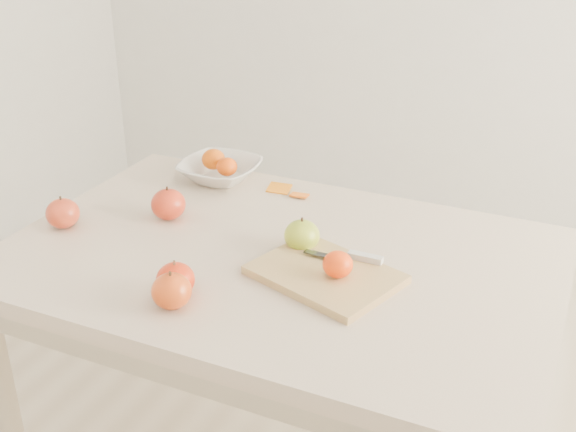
% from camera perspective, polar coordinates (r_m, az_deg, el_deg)
% --- Properties ---
extents(table, '(1.20, 0.80, 0.75)m').
position_cam_1_polar(table, '(1.64, -0.73, -6.03)').
color(table, beige).
rests_on(table, ground).
extents(cutting_board, '(0.33, 0.29, 0.02)m').
position_cam_1_polar(cutting_board, '(1.49, 2.97, -4.64)').
color(cutting_board, tan).
rests_on(cutting_board, table).
extents(board_tangerine, '(0.06, 0.06, 0.05)m').
position_cam_1_polar(board_tangerine, '(1.46, 3.95, -3.84)').
color(board_tangerine, '#E43C08').
rests_on(board_tangerine, cutting_board).
extents(fruit_bowl, '(0.21, 0.21, 0.05)m').
position_cam_1_polar(fruit_bowl, '(1.96, -5.39, 3.58)').
color(fruit_bowl, silver).
rests_on(fruit_bowl, table).
extents(bowl_tangerine_near, '(0.06, 0.06, 0.06)m').
position_cam_1_polar(bowl_tangerine_near, '(1.97, -5.91, 4.49)').
color(bowl_tangerine_near, '#D45007').
rests_on(bowl_tangerine_near, fruit_bowl).
extents(bowl_tangerine_far, '(0.06, 0.06, 0.05)m').
position_cam_1_polar(bowl_tangerine_far, '(1.93, -4.85, 3.91)').
color(bowl_tangerine_far, '#E55B08').
rests_on(bowl_tangerine_far, fruit_bowl).
extents(orange_peel_a, '(0.06, 0.05, 0.01)m').
position_cam_1_polar(orange_peel_a, '(1.89, -0.70, 2.08)').
color(orange_peel_a, orange).
rests_on(orange_peel_a, table).
extents(orange_peel_b, '(0.05, 0.04, 0.01)m').
position_cam_1_polar(orange_peel_b, '(1.86, 0.90, 1.60)').
color(orange_peel_b, orange).
rests_on(orange_peel_b, table).
extents(paring_knife, '(0.17, 0.04, 0.01)m').
position_cam_1_polar(paring_knife, '(1.53, 5.59, -3.25)').
color(paring_knife, silver).
rests_on(paring_knife, cutting_board).
extents(apple_green, '(0.08, 0.08, 0.07)m').
position_cam_1_polar(apple_green, '(1.58, 1.11, -1.56)').
color(apple_green, olive).
rests_on(apple_green, table).
extents(apple_red_c, '(0.08, 0.08, 0.07)m').
position_cam_1_polar(apple_red_c, '(1.40, -9.19, -5.87)').
color(apple_red_c, '#9A1B07').
rests_on(apple_red_c, table).
extents(apple_red_e, '(0.08, 0.08, 0.07)m').
position_cam_1_polar(apple_red_e, '(1.44, -8.88, -5.00)').
color(apple_red_e, '#8E0202').
rests_on(apple_red_e, table).
extents(apple_red_b, '(0.08, 0.08, 0.08)m').
position_cam_1_polar(apple_red_b, '(1.75, -9.44, 0.92)').
color(apple_red_b, maroon).
rests_on(apple_red_b, table).
extents(apple_red_d, '(0.08, 0.08, 0.07)m').
position_cam_1_polar(apple_red_d, '(1.77, -17.37, 0.20)').
color(apple_red_d, '#A00913').
rests_on(apple_red_d, table).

